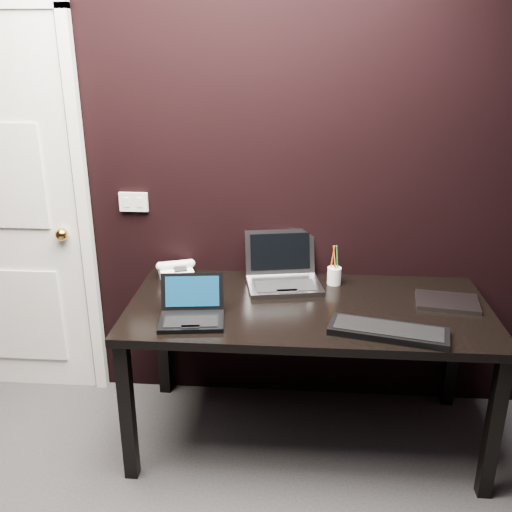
# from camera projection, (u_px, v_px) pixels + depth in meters

# --- Properties ---
(wall_back) EXTENTS (4.00, 0.00, 4.00)m
(wall_back) POSITION_uv_depth(u_px,v_px,m) (252.00, 169.00, 2.88)
(wall_back) COLOR black
(wall_back) RESTS_ON ground
(door) EXTENTS (0.99, 0.10, 2.14)m
(door) POSITION_uv_depth(u_px,v_px,m) (0.00, 213.00, 3.05)
(door) COLOR white
(door) RESTS_ON ground
(wall_switch) EXTENTS (0.15, 0.02, 0.10)m
(wall_switch) POSITION_uv_depth(u_px,v_px,m) (134.00, 202.00, 2.98)
(wall_switch) COLOR silver
(wall_switch) RESTS_ON wall_back
(desk) EXTENTS (1.70, 0.80, 0.74)m
(desk) POSITION_uv_depth(u_px,v_px,m) (308.00, 320.00, 2.71)
(desk) COLOR black
(desk) RESTS_ON ground
(netbook) EXTENTS (0.31, 0.29, 0.18)m
(netbook) POSITION_uv_depth(u_px,v_px,m) (192.00, 312.00, 2.53)
(netbook) COLOR black
(netbook) RESTS_ON desk
(silver_laptop) EXTENTS (0.42, 0.39, 0.25)m
(silver_laptop) POSITION_uv_depth(u_px,v_px,m) (283.00, 276.00, 2.90)
(silver_laptop) COLOR gray
(silver_laptop) RESTS_ON desk
(ext_keyboard) EXTENTS (0.52, 0.28, 0.03)m
(ext_keyboard) POSITION_uv_depth(u_px,v_px,m) (388.00, 331.00, 2.41)
(ext_keyboard) COLOR black
(ext_keyboard) RESTS_ON desk
(closed_laptop) EXTENTS (0.31, 0.25, 0.02)m
(closed_laptop) POSITION_uv_depth(u_px,v_px,m) (447.00, 302.00, 2.70)
(closed_laptop) COLOR #96979C
(closed_laptop) RESTS_ON desk
(desk_phone) EXTENTS (0.21, 0.20, 0.10)m
(desk_phone) POSITION_uv_depth(u_px,v_px,m) (176.00, 270.00, 3.00)
(desk_phone) COLOR white
(desk_phone) RESTS_ON desk
(mobile_phone) EXTENTS (0.06, 0.05, 0.10)m
(mobile_phone) POSITION_uv_depth(u_px,v_px,m) (167.00, 287.00, 2.80)
(mobile_phone) COLOR black
(mobile_phone) RESTS_ON desk
(pen_cup) EXTENTS (0.09, 0.09, 0.21)m
(pen_cup) POSITION_uv_depth(u_px,v_px,m) (334.00, 275.00, 2.91)
(pen_cup) COLOR white
(pen_cup) RESTS_ON desk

